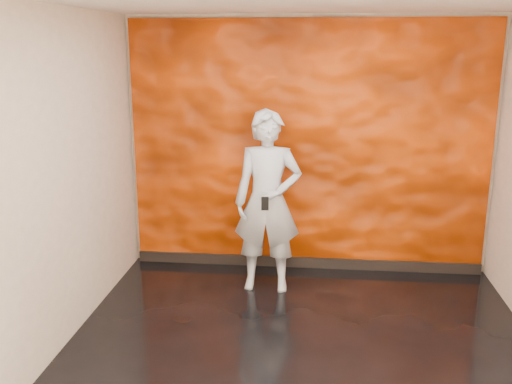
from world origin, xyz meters
The scene contains 5 objects.
room centered at (0.00, 0.00, 1.40)m, with size 4.02×4.02×2.81m.
feature_wall centered at (0.00, 1.96, 1.38)m, with size 3.90×0.06×2.75m, color #FF4A01.
baseboard centered at (0.00, 1.92, 0.06)m, with size 3.90×0.04×0.12m, color black.
man centered at (-0.39, 1.33, 0.93)m, with size 0.68×0.45×1.87m, color #9CA3AB.
phone centered at (-0.39, 1.02, 1.00)m, with size 0.07×0.01×0.13m, color black.
Camera 1 is at (0.09, -4.23, 2.49)m, focal length 40.00 mm.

